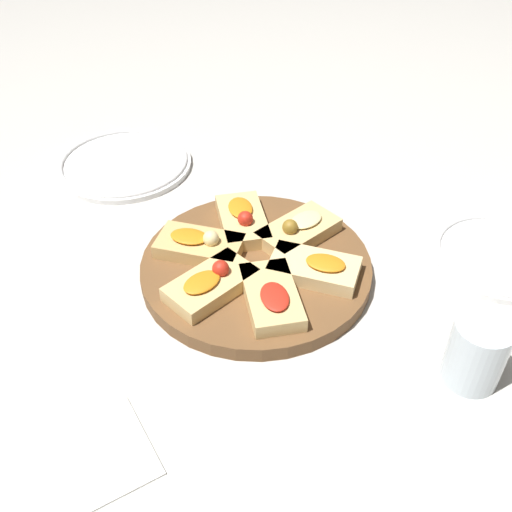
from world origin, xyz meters
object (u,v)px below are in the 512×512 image
at_px(serving_board, 256,268).
at_px(plate_right, 500,255).
at_px(plate_left, 124,163).
at_px(napkin_stack, 87,460).
at_px(water_glass, 477,352).

relative_size(serving_board, plate_right, 1.66).
bearing_deg(plate_left, serving_board, -64.22).
relative_size(plate_left, napkin_stack, 1.83).
distance_m(serving_board, water_glass, 0.32).
bearing_deg(plate_right, serving_board, 171.04).
bearing_deg(napkin_stack, serving_board, 45.29).
xyz_separation_m(serving_board, napkin_stack, (-0.25, -0.25, -0.01)).
relative_size(serving_board, water_glass, 3.69).
height_order(serving_board, plate_left, serving_board).
bearing_deg(napkin_stack, plate_right, 17.63).
height_order(plate_left, plate_right, same).
height_order(serving_board, plate_right, serving_board).
distance_m(serving_board, napkin_stack, 0.36).
relative_size(plate_left, water_glass, 2.71).
bearing_deg(napkin_stack, water_glass, 0.79).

